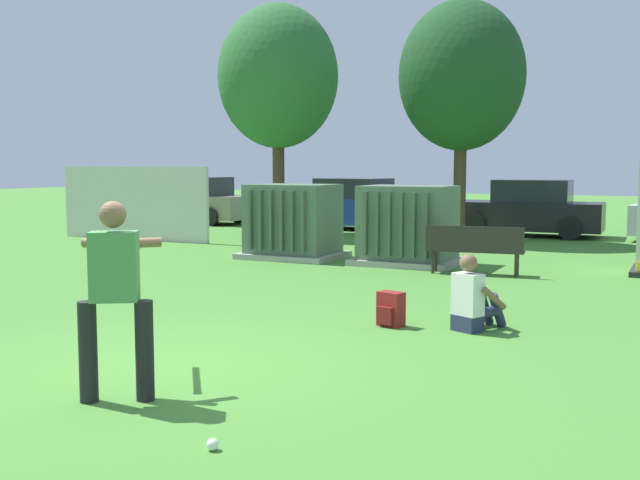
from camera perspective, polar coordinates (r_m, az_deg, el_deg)
ground_plane at (r=7.99m, az=-12.12°, el=-9.34°), size 96.00×96.00×0.00m
fence_panel at (r=21.50m, az=-13.67°, el=2.67°), size 4.80×0.12×2.00m
transformer_west at (r=16.85m, az=-2.02°, el=1.34°), size 2.10×1.70×1.62m
transformer_mid_west at (r=15.89m, az=6.57°, el=1.04°), size 2.10×1.70×1.62m
park_bench at (r=14.52m, az=11.43°, el=-0.46°), size 1.83×0.60×0.92m
batter at (r=6.86m, az=-14.95°, el=-3.55°), size 1.08×1.49×1.74m
sports_ball at (r=5.74m, az=-8.00°, el=-14.84°), size 0.09×0.09×0.09m
seated_spectator at (r=9.69m, az=11.33°, el=-4.41°), size 0.67×0.79×0.96m
backpack at (r=9.80m, az=5.26°, el=-5.18°), size 0.36×0.32×0.44m
tree_left at (r=22.72m, az=-3.14°, el=12.02°), size 3.50×3.50×6.68m
tree_center_left at (r=21.16m, az=10.50°, el=11.89°), size 3.35×3.35×6.40m
parked_car_leftmost at (r=27.25m, az=-9.33°, el=2.83°), size 4.22×1.97×1.62m
parked_car_left_of_center at (r=24.41m, az=2.29°, el=2.58°), size 4.39×2.35×1.62m
parked_car_right_of_center at (r=22.89m, az=15.23°, el=2.18°), size 4.25×2.02×1.62m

